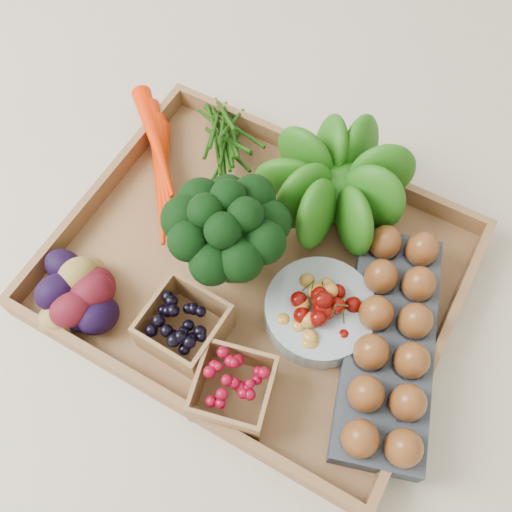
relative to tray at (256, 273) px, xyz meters
The scene contains 10 objects.
ground 0.01m from the tray, ahead, with size 4.00×4.00×0.00m, color beige.
tray is the anchor object (origin of this frame).
carrots 0.24m from the tray, 158.01° to the left, with size 0.22×0.16×0.05m, color red, non-canonical shape.
lettuce 0.18m from the tray, 73.29° to the left, with size 0.15×0.15×0.15m, color #1D550D.
broccoli 0.08m from the tray, 155.84° to the right, with size 0.16×0.16×0.13m, color black, non-canonical shape.
cherry_bowl 0.12m from the tray, 11.02° to the right, with size 0.15×0.15×0.04m, color #8C9EA5.
egg_carton 0.21m from the tray, ahead, with size 0.11×0.32×0.04m, color #383E47.
potatoes 0.25m from the tray, 138.41° to the right, with size 0.16×0.16×0.09m, color #480B15, non-canonical shape.
punnet_blackberry 0.14m from the tray, 104.57° to the right, with size 0.10×0.10×0.07m, color black.
punnet_raspberry 0.19m from the tray, 69.67° to the right, with size 0.09×0.09×0.06m, color maroon.
Camera 1 is at (0.18, -0.32, 0.76)m, focal length 40.00 mm.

